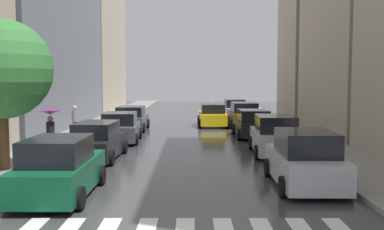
{
  "coord_description": "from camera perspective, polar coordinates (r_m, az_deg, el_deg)",
  "views": [
    {
      "loc": [
        0.16,
        -7.99,
        3.48
      ],
      "look_at": [
        0.23,
        19.93,
        1.2
      ],
      "focal_mm": 41.93,
      "sensor_mm": 36.0,
      "label": 1
    }
  ],
  "objects": [
    {
      "name": "parked_car_right_fifth",
      "position": [
        38.92,
        5.25,
        0.68
      ],
      "size": [
        2.09,
        4.18,
        1.68
      ],
      "rotation": [
        0.0,
        0.0,
        1.59
      ],
      "color": "#B2B7BF",
      "rests_on": "ground"
    },
    {
      "name": "parked_car_left_second",
      "position": [
        19.72,
        -12.09,
        -3.35
      ],
      "size": [
        2.1,
        4.45,
        1.63
      ],
      "rotation": [
        0.0,
        0.0,
        1.54
      ],
      "color": "black",
      "rests_on": "ground"
    },
    {
      "name": "building_right_mid",
      "position": [
        33.82,
        18.71,
        7.43
      ],
      "size": [
        6.0,
        18.84,
        10.5
      ],
      "primitive_type": "cube",
      "color": "#B2A38C",
      "rests_on": "ground"
    },
    {
      "name": "parked_car_left_third",
      "position": [
        24.88,
        -9.26,
        -1.66
      ],
      "size": [
        2.29,
        4.18,
        1.63
      ],
      "rotation": [
        0.0,
        0.0,
        1.62
      ],
      "color": "#474C51",
      "rests_on": "ground"
    },
    {
      "name": "parked_car_right_nearest",
      "position": [
        14.92,
        14.01,
        -5.66
      ],
      "size": [
        2.13,
        4.33,
        1.82
      ],
      "rotation": [
        0.0,
        0.0,
        1.56
      ],
      "color": "#B2B7BF",
      "rests_on": "ground"
    },
    {
      "name": "pedestrian_near_tree",
      "position": [
        20.59,
        -17.74,
        -0.84
      ],
      "size": [
        1.03,
        1.03,
        1.95
      ],
      "rotation": [
        0.0,
        0.0,
        2.32
      ],
      "color": "brown",
      "rests_on": "sidewalk_left"
    },
    {
      "name": "ground_plane",
      "position": [
        32.18,
        -0.43,
        -1.57
      ],
      "size": [
        28.0,
        72.0,
        0.04
      ],
      "primitive_type": "cube",
      "color": "#3A3A3D"
    },
    {
      "name": "parked_car_right_third",
      "position": [
        26.81,
        7.57,
        -1.18
      ],
      "size": [
        2.15,
        4.28,
        1.64
      ],
      "rotation": [
        0.0,
        0.0,
        1.59
      ],
      "color": "black",
      "rests_on": "ground"
    },
    {
      "name": "taxi_midroad",
      "position": [
        32.82,
        2.46,
        -0.08
      ],
      "size": [
        2.13,
        4.39,
        1.81
      ],
      "rotation": [
        0.0,
        0.0,
        1.59
      ],
      "color": "yellow",
      "rests_on": "ground"
    },
    {
      "name": "pedestrian_foreground",
      "position": [
        26.67,
        -14.79,
        -0.63
      ],
      "size": [
        0.36,
        0.36,
        1.78
      ],
      "rotation": [
        0.0,
        0.0,
        0.41
      ],
      "color": "navy",
      "rests_on": "sidewalk_left"
    },
    {
      "name": "parked_car_right_second",
      "position": [
        20.86,
        10.35,
        -2.69
      ],
      "size": [
        2.24,
        4.41,
        1.8
      ],
      "rotation": [
        0.0,
        0.0,
        1.53
      ],
      "color": "#B2B7BF",
      "rests_on": "ground"
    },
    {
      "name": "building_left_mid",
      "position": [
        33.1,
        -20.05,
        7.88
      ],
      "size": [
        6.0,
        18.67,
        10.98
      ],
      "primitive_type": "cube",
      "color": "slate",
      "rests_on": "ground"
    },
    {
      "name": "parked_car_left_nearest",
      "position": [
        13.81,
        -16.69,
        -6.63
      ],
      "size": [
        2.07,
        4.32,
        1.77
      ],
      "rotation": [
        0.0,
        0.0,
        1.57
      ],
      "color": "#0C4C2D",
      "rests_on": "ground"
    },
    {
      "name": "parked_car_right_fourth",
      "position": [
        32.72,
        6.47,
        -0.02
      ],
      "size": [
        2.17,
        4.79,
        1.76
      ],
      "rotation": [
        0.0,
        0.0,
        1.57
      ],
      "color": "brown",
      "rests_on": "ground"
    },
    {
      "name": "lamp_post_right",
      "position": [
        23.76,
        13.07,
        7.12
      ],
      "size": [
        0.6,
        0.28,
        7.71
      ],
      "color": "#595B60",
      "rests_on": "sidewalk_right"
    },
    {
      "name": "parked_car_left_fourth",
      "position": [
        30.43,
        -7.89,
        -0.5
      ],
      "size": [
        2.15,
        4.25,
        1.62
      ],
      "rotation": [
        0.0,
        0.0,
        1.57
      ],
      "color": "#474C51",
      "rests_on": "ground"
    },
    {
      "name": "sidewalk_left",
      "position": [
        32.86,
        -11.84,
        -1.38
      ],
      "size": [
        3.0,
        72.0,
        0.15
      ],
      "primitive_type": "cube",
      "color": "gray",
      "rests_on": "ground"
    },
    {
      "name": "sidewalk_right",
      "position": [
        32.79,
        11.01,
        -1.37
      ],
      "size": [
        3.0,
        72.0,
        0.15
      ],
      "primitive_type": "cube",
      "color": "gray",
      "rests_on": "ground"
    },
    {
      "name": "street_tree_left",
      "position": [
        17.68,
        -23.2,
        5.36
      ],
      "size": [
        3.64,
        3.64,
        5.5
      ],
      "color": "#513823",
      "rests_on": "sidewalk_left"
    }
  ]
}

